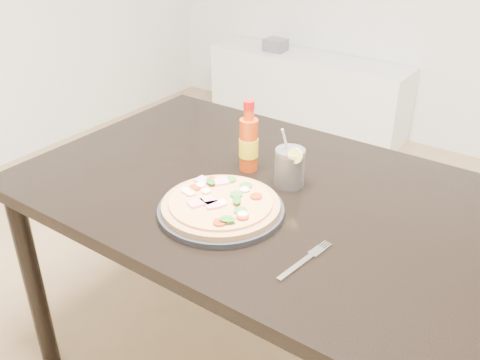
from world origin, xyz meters
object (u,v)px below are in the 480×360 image
Objects in this scene: dining_table at (264,213)px; hot_sauce_bottle at (249,143)px; fork at (306,259)px; cola_cup at (290,168)px; media_console at (306,92)px; plate at (221,210)px; pizza at (221,203)px.

hot_sauce_bottle is (-0.10, 0.07, 0.17)m from dining_table.
cola_cup is at bearing 134.78° from fork.
dining_table is 1.00× the size of media_console.
pizza reaches higher than plate.
cola_cup is at bearing -4.03° from hot_sauce_bottle.
dining_table is 8.07× the size of cola_cup.
fork is (0.28, -0.05, -0.02)m from pizza.
plate is 1.52× the size of hot_sauce_bottle.
pizza is 0.22× the size of media_console.
fork is (0.26, -0.22, 0.09)m from dining_table.
media_console is (-0.95, 2.20, -0.51)m from plate.
fork is 2.62m from media_console.
dining_table reaches higher than media_console.
plate is (-0.02, -0.18, 0.09)m from dining_table.
hot_sauce_bottle is at bearing 108.59° from plate.
dining_table is 4.22× the size of plate.
dining_table is at bearing 82.98° from plate.
fork is at bearing -38.75° from hot_sauce_bottle.
dining_table is 2.29m from media_console.
fork reaches higher than media_console.
pizza is at bearing 177.55° from fork.
plate reaches higher than media_console.
fork is at bearing -9.79° from pizza.
plate is 0.29m from fork.
pizza is at bearing -97.52° from dining_table.
cola_cup reaches higher than fork.
fork reaches higher than dining_table.
media_console is at bearing 113.95° from hot_sauce_bottle.
plate reaches higher than dining_table.
cola_cup is at bearing 74.19° from plate.
dining_table is 6.42× the size of hot_sauce_bottle.
media_console is (-1.02, 1.97, -0.55)m from cola_cup.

